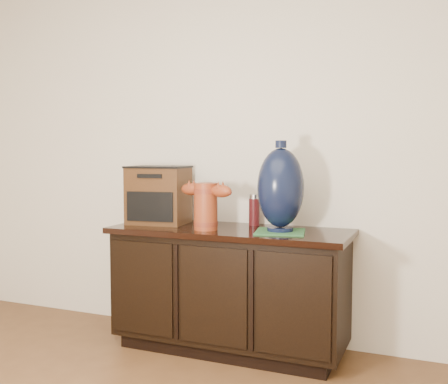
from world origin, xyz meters
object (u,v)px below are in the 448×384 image
at_px(spray_can, 254,210).
at_px(sideboard, 230,288).
at_px(tv_radio, 159,195).
at_px(lamp_base, 281,188).
at_px(terracotta_vessel, 206,204).

bearing_deg(spray_can, sideboard, -117.05).
height_order(tv_radio, spray_can, tv_radio).
distance_m(lamp_base, spray_can, 0.36).
bearing_deg(sideboard, tv_radio, 175.81).
xyz_separation_m(terracotta_vessel, lamp_base, (0.44, 0.07, 0.10)).
distance_m(terracotta_vessel, tv_radio, 0.43).
bearing_deg(sideboard, spray_can, 62.95).
xyz_separation_m(sideboard, spray_can, (0.09, 0.18, 0.47)).
height_order(sideboard, lamp_base, lamp_base).
bearing_deg(terracotta_vessel, sideboard, 62.01).
bearing_deg(spray_can, lamp_base, -42.67).
relative_size(sideboard, spray_can, 7.36).
relative_size(terracotta_vessel, spray_can, 1.99).
distance_m(tv_radio, lamp_base, 0.85).
relative_size(sideboard, terracotta_vessel, 3.70).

